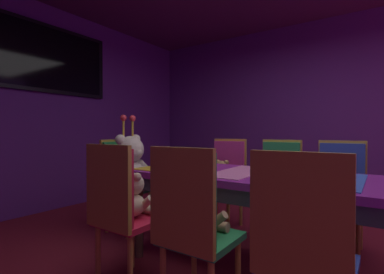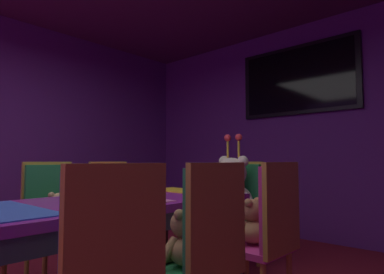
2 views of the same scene
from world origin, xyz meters
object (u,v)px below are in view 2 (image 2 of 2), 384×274
Objects in this scene: chair_right_1 at (105,273)px; teddy_right_2 at (184,241)px; chair_left_3 at (112,203)px; teddy_left_3 at (122,204)px; teddy_right_1 at (84,271)px; teddy_left_2 at (59,213)px; chair_right_3 at (271,225)px; chair_left_2 at (51,209)px; wall_tv at (297,80)px; throne_chair at (241,201)px; king_teddy_bear at (231,191)px; chair_right_2 at (205,243)px; banquet_table at (69,219)px; teddy_right_3 at (251,224)px.

teddy_right_2 is at bearing -74.30° from chair_right_1.
chair_left_3 reaches higher than teddy_left_3.
teddy_right_1 is (1.52, -1.15, -0.02)m from chair_left_3.
teddy_left_2 is 1.63m from chair_right_3.
chair_left_3 is at bearing -34.65° from chair_right_1.
wall_tv reaches higher than chair_left_2.
wall_tv is at bearing 180.00° from throne_chair.
chair_right_2 is at bearing 31.19° from king_teddy_bear.
chair_right_2 is (0.13, 0.56, 0.02)m from teddy_right_1.
chair_left_2 is at bearing -104.04° from teddy_left_3.
chair_right_2 is 3.18× the size of teddy_right_2.
chair_left_2 reaches higher than teddy_right_1.
teddy_right_1 is at bearing -37.09° from chair_left_3.
throne_chair is 0.20m from king_teddy_bear.
chair_left_3 and chair_right_2 have the same top height.
chair_right_2 is (0.81, 0.28, -0.06)m from banquet_table.
teddy_left_3 reaches higher than teddy_right_1.
teddy_left_3 is at bearing -36.78° from throne_chair.
chair_right_1 is at bearing -180.00° from teddy_right_1.
king_teddy_bear is at bearing -0.00° from throne_chair.
king_teddy_bear reaches higher than teddy_left_2.
chair_right_3 reaches higher than teddy_right_1.
chair_left_2 is 3.18× the size of teddy_right_2.
wall_tv is (-0.68, 2.21, 1.47)m from teddy_right_3.
teddy_right_1 is 3.76m from wall_tv.
chair_left_3 and chair_right_1 have the same top height.
chair_left_2 is at bearing -18.53° from chair_right_1.
chair_right_1 is at bearing 105.70° from teddy_right_2.
teddy_right_3 is (1.51, 0.62, -0.01)m from chair_left_2.
chair_left_2 and throne_chair have the same top height.
chair_right_2 is 1.71m from throne_chair.
throne_chair is at bearing -90.00° from wall_tv.
teddy_left_2 is 1.50m from chair_right_2.
banquet_table is 2.52× the size of chair_right_1.
chair_left_2 is (-0.84, 0.27, -0.06)m from banquet_table.
wall_tv reaches higher than chair_right_2.
banquet_table is at bearing -90.00° from wall_tv.
teddy_right_3 is (-0.14, 0.00, -0.01)m from chair_right_3.
chair_right_1 is 3.16× the size of teddy_right_3.
teddy_right_3 is at bearing 37.23° from throne_chair.
king_teddy_bear reaches higher than teddy_left_3.
chair_right_2 reaches higher than teddy_left_2.
chair_right_1 is at bearing 90.21° from chair_right_3.
chair_left_2 is at bearing -90.09° from chair_left_3.
teddy_right_3 is 0.20× the size of wall_tv.
wall_tv is (0.83, 2.24, 1.45)m from chair_left_3.
chair_left_3 is 3.16× the size of teddy_right_3.
banquet_table is at bearing -0.00° from throne_chair.
teddy_left_2 reaches higher than banquet_table.
wall_tv is at bearing -76.74° from teddy_right_2.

